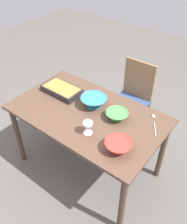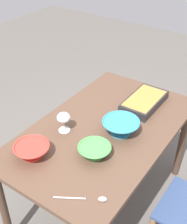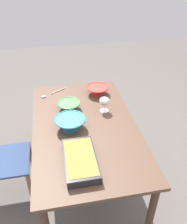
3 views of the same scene
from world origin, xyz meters
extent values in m
plane|color=#5B5651|center=(0.00, 0.00, 0.00)|extent=(8.00, 8.00, 0.00)
cube|color=brown|center=(0.00, 0.00, 0.75)|extent=(1.39, 0.83, 0.03)
cylinder|color=#493427|center=(-0.64, -0.36, 0.37)|extent=(0.05, 0.05, 0.73)
cylinder|color=#493427|center=(0.64, -0.36, 0.37)|extent=(0.05, 0.05, 0.73)
cylinder|color=#493427|center=(0.64, 0.36, 0.37)|extent=(0.05, 0.05, 0.73)
cube|color=#334772|center=(0.04, 0.69, 0.45)|extent=(0.39, 0.42, 0.02)
cylinder|color=olive|center=(-0.14, 0.50, 0.22)|extent=(0.04, 0.04, 0.44)
cylinder|color=olive|center=(0.21, 0.50, 0.22)|extent=(0.04, 0.04, 0.44)
cylinder|color=white|center=(0.17, -0.20, 0.76)|extent=(0.08, 0.08, 0.01)
cylinder|color=white|center=(0.17, -0.20, 0.80)|extent=(0.01, 0.01, 0.07)
ellipsoid|color=white|center=(0.17, -0.20, 0.87)|extent=(0.09, 0.09, 0.07)
ellipsoid|color=#4C0A19|center=(0.17, -0.20, 0.85)|extent=(0.08, 0.08, 0.04)
cube|color=#262628|center=(-0.40, 0.09, 0.79)|extent=(0.39, 0.21, 0.06)
cube|color=#B27A38|center=(-0.40, 0.09, 0.81)|extent=(0.35, 0.19, 0.02)
cylinder|color=red|center=(0.46, -0.20, 0.76)|extent=(0.11, 0.11, 0.01)
cone|color=red|center=(0.46, -0.20, 0.80)|extent=(0.21, 0.21, 0.07)
torus|color=red|center=(0.46, -0.20, 0.84)|extent=(0.21, 0.21, 0.01)
cylinder|color=#4C994C|center=(0.25, 0.10, 0.76)|extent=(0.11, 0.11, 0.01)
cone|color=#4C994C|center=(0.25, 0.10, 0.80)|extent=(0.19, 0.19, 0.06)
torus|color=#4C994C|center=(0.25, 0.10, 0.83)|extent=(0.20, 0.20, 0.01)
cylinder|color=teal|center=(-0.02, 0.12, 0.76)|extent=(0.13, 0.13, 0.01)
cone|color=teal|center=(-0.02, 0.12, 0.81)|extent=(0.24, 0.24, 0.08)
torus|color=teal|center=(-0.02, 0.12, 0.85)|extent=(0.24, 0.24, 0.01)
cylinder|color=silver|center=(0.59, 0.17, 0.77)|extent=(0.09, 0.15, 0.01)
ellipsoid|color=silver|center=(0.50, 0.32, 0.77)|extent=(0.05, 0.05, 0.01)
camera|label=1|loc=(1.10, -1.33, 2.19)|focal=39.88mm
camera|label=2|loc=(1.35, 0.85, 2.00)|focal=48.92mm
camera|label=3|loc=(-1.50, 0.21, 1.96)|focal=38.37mm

